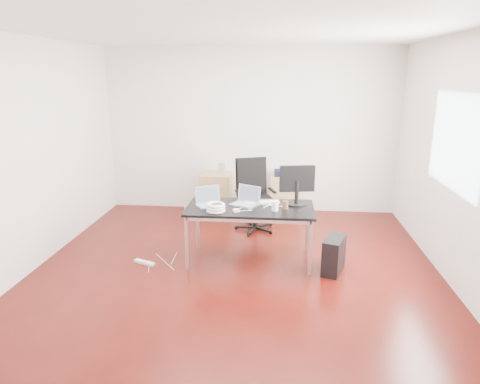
# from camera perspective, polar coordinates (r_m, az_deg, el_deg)

# --- Properties ---
(room_shell) EXTENTS (5.00, 5.00, 5.00)m
(room_shell) POSITION_cam_1_polar(r_m,az_deg,el_deg) (4.97, -0.18, 4.45)
(room_shell) COLOR #390A06
(room_shell) RESTS_ON ground
(desk) EXTENTS (1.60, 0.80, 0.73)m
(desk) POSITION_cam_1_polar(r_m,az_deg,el_deg) (5.42, 1.36, -2.54)
(desk) COLOR black
(desk) RESTS_ON ground
(office_chair) EXTENTS (0.61, 0.63, 1.08)m
(office_chair) POSITION_cam_1_polar(r_m,az_deg,el_deg) (6.61, 1.86, 0.14)
(office_chair) COLOR black
(office_chair) RESTS_ON ground
(filing_cabinet_left) EXTENTS (0.50, 0.50, 0.70)m
(filing_cabinet_left) POSITION_cam_1_polar(r_m,az_deg,el_deg) (7.44, -3.19, -0.15)
(filing_cabinet_left) COLOR tan
(filing_cabinet_left) RESTS_ON ground
(filing_cabinet_right) EXTENTS (0.50, 0.50, 0.70)m
(filing_cabinet_right) POSITION_cam_1_polar(r_m,az_deg,el_deg) (7.36, 5.98, -0.39)
(filing_cabinet_right) COLOR tan
(filing_cabinet_right) RESTS_ON ground
(pc_tower) EXTENTS (0.34, 0.49, 0.44)m
(pc_tower) POSITION_cam_1_polar(r_m,az_deg,el_deg) (5.40, 12.40, -8.17)
(pc_tower) COLOR black
(pc_tower) RESTS_ON ground
(wastebasket) EXTENTS (0.31, 0.31, 0.28)m
(wastebasket) POSITION_cam_1_polar(r_m,az_deg,el_deg) (7.45, 1.67, -1.79)
(wastebasket) COLOR black
(wastebasket) RESTS_ON ground
(power_strip) EXTENTS (0.30, 0.17, 0.04)m
(power_strip) POSITION_cam_1_polar(r_m,az_deg,el_deg) (5.69, -12.63, -9.15)
(power_strip) COLOR white
(power_strip) RESTS_ON ground
(laptop_left) EXTENTS (0.41, 0.38, 0.23)m
(laptop_left) POSITION_cam_1_polar(r_m,az_deg,el_deg) (5.48, -4.13, -1.18)
(laptop_left) COLOR silver
(laptop_left) RESTS_ON desk
(laptop_right) EXTENTS (0.41, 0.38, 0.23)m
(laptop_right) POSITION_cam_1_polar(r_m,az_deg,el_deg) (5.49, 0.84, -1.10)
(laptop_right) COLOR silver
(laptop_right) RESTS_ON desk
(monitor) EXTENTS (0.45, 0.26, 0.51)m
(monitor) POSITION_cam_1_polar(r_m,az_deg,el_deg) (5.49, 7.61, 1.21)
(monitor) COLOR black
(monitor) RESTS_ON desk
(keyboard) EXTENTS (0.46, 0.21, 0.02)m
(keyboard) POSITION_cam_1_polar(r_m,az_deg,el_deg) (5.57, 3.01, -1.36)
(keyboard) COLOR white
(keyboard) RESTS_ON desk
(cup_white) EXTENTS (0.10, 0.10, 0.12)m
(cup_white) POSITION_cam_1_polar(r_m,az_deg,el_deg) (5.25, 4.68, -1.88)
(cup_white) COLOR white
(cup_white) RESTS_ON desk
(cup_brown) EXTENTS (0.08, 0.08, 0.10)m
(cup_brown) POSITION_cam_1_polar(r_m,az_deg,el_deg) (5.35, 6.04, -1.72)
(cup_brown) COLOR brown
(cup_brown) RESTS_ON desk
(cable_coil) EXTENTS (0.24, 0.24, 0.11)m
(cable_coil) POSITION_cam_1_polar(r_m,az_deg,el_deg) (5.21, -3.25, -2.10)
(cable_coil) COLOR white
(cable_coil) RESTS_ON desk
(power_adapter) EXTENTS (0.09, 0.09, 0.03)m
(power_adapter) POSITION_cam_1_polar(r_m,az_deg,el_deg) (5.22, -0.49, -2.47)
(power_adapter) COLOR white
(power_adapter) RESTS_ON desk
(speaker) EXTENTS (0.10, 0.10, 0.18)m
(speaker) POSITION_cam_1_polar(r_m,az_deg,el_deg) (7.35, -2.46, 3.19)
(speaker) COLOR #9E9E9E
(speaker) RESTS_ON filing_cabinet_left
(navy_garment) EXTENTS (0.32, 0.26, 0.09)m
(navy_garment) POSITION_cam_1_polar(r_m,az_deg,el_deg) (7.23, 5.82, 2.55)
(navy_garment) COLOR black
(navy_garment) RESTS_ON filing_cabinet_right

